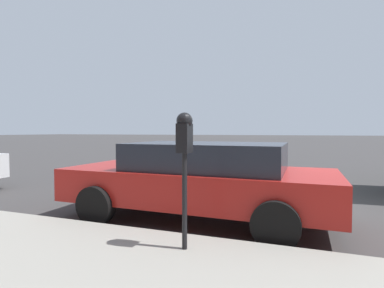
% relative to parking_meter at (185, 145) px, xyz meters
% --- Properties ---
extents(ground_plane, '(220.00, 220.00, 0.00)m').
position_rel_parking_meter_xyz_m(ground_plane, '(2.70, -0.98, -1.37)').
color(ground_plane, '#3D3A3A').
extents(parking_meter, '(0.21, 0.19, 1.60)m').
position_rel_parking_meter_xyz_m(parking_meter, '(0.00, 0.00, 0.00)').
color(parking_meter, black).
rests_on(parking_meter, sidewalk).
extents(car_red, '(2.09, 4.60, 1.32)m').
position_rel_parking_meter_xyz_m(car_red, '(1.64, 0.36, -0.65)').
color(car_red, '#B21E19').
rests_on(car_red, ground_plane).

